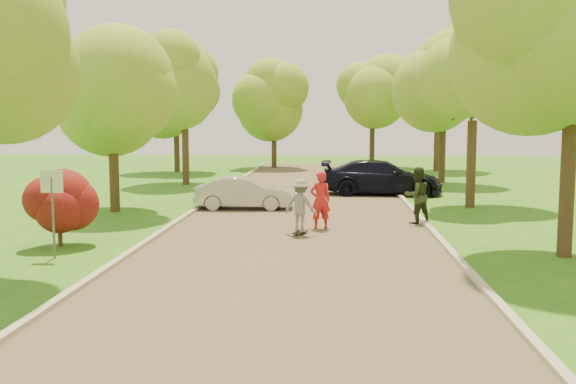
% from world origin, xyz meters
% --- Properties ---
extents(ground, '(100.00, 100.00, 0.00)m').
position_xyz_m(ground, '(0.00, 0.00, 0.00)').
color(ground, '#2D701A').
rests_on(ground, ground).
extents(road, '(8.00, 60.00, 0.01)m').
position_xyz_m(road, '(0.00, 8.00, 0.01)').
color(road, '#4C4438').
rests_on(road, ground).
extents(curb_left, '(0.18, 60.00, 0.12)m').
position_xyz_m(curb_left, '(-4.05, 8.00, 0.06)').
color(curb_left, '#B2AD9E').
rests_on(curb_left, ground).
extents(curb_right, '(0.18, 60.00, 0.12)m').
position_xyz_m(curb_right, '(4.05, 8.00, 0.06)').
color(curb_right, '#B2AD9E').
rests_on(curb_right, ground).
extents(street_sign, '(0.55, 0.06, 2.17)m').
position_xyz_m(street_sign, '(-5.80, 4.00, 1.56)').
color(street_sign, '#59595E').
rests_on(street_sign, ground).
extents(red_shrub, '(1.70, 1.70, 1.95)m').
position_xyz_m(red_shrub, '(-6.30, 5.50, 1.10)').
color(red_shrub, '#382619').
rests_on(red_shrub, ground).
extents(tree_l_midb, '(4.30, 4.20, 6.62)m').
position_xyz_m(tree_l_midb, '(-6.81, 12.00, 4.59)').
color(tree_l_midb, '#382619').
rests_on(tree_l_midb, ground).
extents(tree_l_far, '(4.92, 4.80, 7.79)m').
position_xyz_m(tree_l_far, '(-6.39, 22.00, 5.47)').
color(tree_l_far, '#382619').
rests_on(tree_l_far, ground).
extents(tree_r_midb, '(4.51, 4.40, 7.01)m').
position_xyz_m(tree_r_midb, '(6.60, 14.00, 4.88)').
color(tree_r_midb, '#382619').
rests_on(tree_r_midb, ground).
extents(tree_r_far, '(5.33, 5.20, 8.34)m').
position_xyz_m(tree_r_far, '(7.23, 24.00, 5.83)').
color(tree_r_far, '#382619').
rests_on(tree_r_far, ground).
extents(tree_bg_a, '(5.12, 5.00, 7.72)m').
position_xyz_m(tree_bg_a, '(-8.78, 30.00, 5.31)').
color(tree_bg_a, '#382619').
rests_on(tree_bg_a, ground).
extents(tree_bg_b, '(5.12, 5.00, 7.95)m').
position_xyz_m(tree_bg_b, '(8.22, 32.00, 5.54)').
color(tree_bg_b, '#382619').
rests_on(tree_bg_b, ground).
extents(tree_bg_c, '(4.92, 4.80, 7.33)m').
position_xyz_m(tree_bg_c, '(-2.79, 34.00, 5.02)').
color(tree_bg_c, '#382619').
rests_on(tree_bg_c, ground).
extents(tree_bg_d, '(5.12, 5.00, 7.72)m').
position_xyz_m(tree_bg_d, '(4.22, 36.00, 5.31)').
color(tree_bg_d, '#382619').
rests_on(tree_bg_d, ground).
extents(silver_sedan, '(3.75, 1.41, 1.22)m').
position_xyz_m(silver_sedan, '(-2.30, 12.97, 0.61)').
color(silver_sedan, '#AAAAAF').
rests_on(silver_sedan, ground).
extents(dark_sedan, '(5.51, 2.43, 1.57)m').
position_xyz_m(dark_sedan, '(3.30, 18.06, 0.79)').
color(dark_sedan, black).
rests_on(dark_sedan, ground).
extents(longboard, '(0.50, 0.83, 0.09)m').
position_xyz_m(longboard, '(0.11, 7.60, 0.09)').
color(longboard, black).
rests_on(longboard, ground).
extents(skateboarder, '(1.15, 0.91, 1.56)m').
position_xyz_m(skateboarder, '(0.11, 7.60, 0.88)').
color(skateboarder, gray).
rests_on(skateboarder, longboard).
extents(person_striped, '(0.76, 0.60, 1.81)m').
position_xyz_m(person_striped, '(0.67, 8.65, 0.91)').
color(person_striped, red).
rests_on(person_striped, ground).
extents(person_olive, '(1.12, 1.02, 1.87)m').
position_xyz_m(person_olive, '(3.80, 9.88, 0.93)').
color(person_olive, '#252D1B').
rests_on(person_olive, ground).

